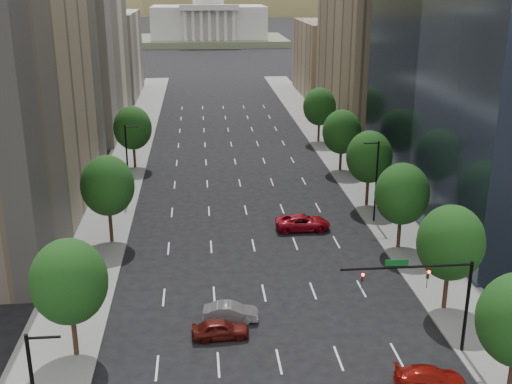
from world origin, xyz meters
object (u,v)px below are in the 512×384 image
object	(u,v)px
car_silver	(231,312)
car_red_near	(430,377)
car_red_far	(303,223)
capitol	(209,22)
car_maroon	(220,329)
traffic_signal	(434,288)

from	to	relation	value
car_silver	car_red_near	bearing A→B (deg)	-122.02
car_red_near	car_red_far	xyz separation A→B (m)	(-3.84, 27.21, 0.13)
car_red_near	car_red_far	bearing A→B (deg)	15.25
capitol	car_silver	bearing A→B (deg)	-90.80
car_red_near	car_maroon	distance (m)	14.99
traffic_signal	car_silver	xyz separation A→B (m)	(-13.53, 5.83, -4.47)
car_silver	car_red_far	bearing A→B (deg)	-20.17
car_maroon	car_red_far	distance (m)	22.24
car_red_far	car_maroon	bearing A→B (deg)	155.39
car_red_near	car_red_far	world-z (taller)	car_red_far
capitol	car_red_near	size ratio (longest dim) A/B	13.19
car_red_far	car_red_near	bearing A→B (deg)	-171.59
car_maroon	car_red_near	bearing A→B (deg)	-120.56
traffic_signal	car_maroon	bearing A→B (deg)	166.61
traffic_signal	car_red_far	size ratio (longest dim) A/B	1.60
capitol	car_silver	world-z (taller)	capitol
capitol	traffic_signal	bearing A→B (deg)	-87.26
traffic_signal	car_maroon	size ratio (longest dim) A/B	2.17
car_red_near	car_maroon	world-z (taller)	car_maroon
capitol	car_silver	xyz separation A→B (m)	(-3.00, -213.88, -7.88)
car_red_near	car_maroon	xyz separation A→B (m)	(-13.23, 7.05, 0.06)
car_red_near	traffic_signal	bearing A→B (deg)	-10.94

